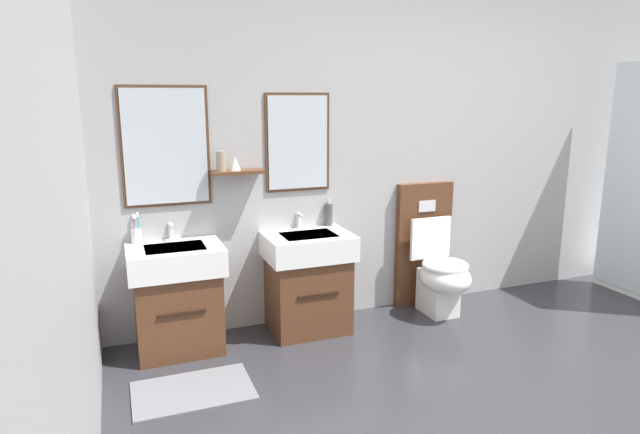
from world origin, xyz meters
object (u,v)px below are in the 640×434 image
(vanity_sink_right, at_px, (307,279))
(soap_dispenser, at_px, (329,214))
(vanity_sink_left, at_px, (177,296))
(toilet, at_px, (434,264))
(toothbrush_cup, at_px, (136,235))

(vanity_sink_right, distance_m, soap_dispenser, 0.52)
(vanity_sink_left, bearing_deg, toilet, 0.02)
(vanity_sink_right, distance_m, toothbrush_cup, 1.22)
(toothbrush_cup, height_order, soap_dispenser, toothbrush_cup)
(vanity_sink_right, relative_size, soap_dispenser, 3.53)
(vanity_sink_left, distance_m, toothbrush_cup, 0.48)
(vanity_sink_left, relative_size, vanity_sink_right, 1.00)
(toilet, xyz_separation_m, toothbrush_cup, (-2.20, 0.16, 0.40))
(vanity_sink_right, distance_m, toilet, 1.06)
(toothbrush_cup, bearing_deg, toilet, -4.19)
(toothbrush_cup, distance_m, soap_dispenser, 1.37)
(vanity_sink_right, height_order, toothbrush_cup, toothbrush_cup)
(vanity_sink_left, xyz_separation_m, toilet, (1.97, 0.00, -0.00))
(toilet, bearing_deg, toothbrush_cup, 175.81)
(soap_dispenser, bearing_deg, toothbrush_cup, -179.58)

